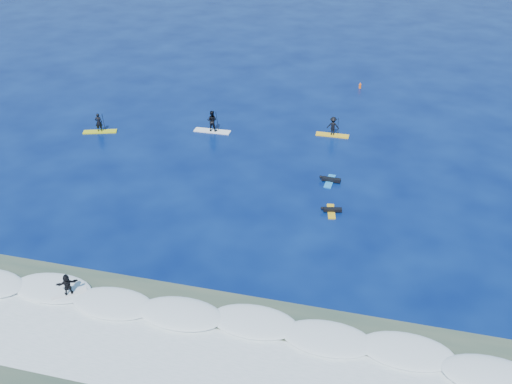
% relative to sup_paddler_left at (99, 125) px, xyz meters
% --- Properties ---
extents(ground, '(160.00, 160.00, 0.00)m').
position_rel_sup_paddler_left_xyz_m(ground, '(14.75, -10.99, -0.66)').
color(ground, '#030E40').
rests_on(ground, ground).
extents(shallow_water, '(90.00, 13.00, 0.01)m').
position_rel_sup_paddler_left_xyz_m(shallow_water, '(14.75, -24.99, -0.65)').
color(shallow_water, '#34473A').
rests_on(shallow_water, ground).
extents(breaking_wave, '(40.00, 6.00, 0.30)m').
position_rel_sup_paddler_left_xyz_m(breaking_wave, '(14.75, -20.99, -0.66)').
color(breaking_wave, white).
rests_on(breaking_wave, ground).
extents(whitewater, '(34.00, 5.00, 0.02)m').
position_rel_sup_paddler_left_xyz_m(whitewater, '(14.75, -23.99, -0.66)').
color(whitewater, silver).
rests_on(whitewater, ground).
extents(sup_paddler_left, '(3.08, 1.69, 2.11)m').
position_rel_sup_paddler_left_xyz_m(sup_paddler_left, '(0.00, 0.00, 0.00)').
color(sup_paddler_left, '#C9CF16').
rests_on(sup_paddler_left, ground).
extents(sup_paddler_center, '(3.36, 0.88, 2.35)m').
position_rel_sup_paddler_left_xyz_m(sup_paddler_center, '(9.91, 2.62, 0.22)').
color(sup_paddler_center, white).
rests_on(sup_paddler_center, ground).
extents(sup_paddler_right, '(2.96, 0.74, 2.08)m').
position_rel_sup_paddler_left_xyz_m(sup_paddler_right, '(20.68, 4.41, 0.15)').
color(sup_paddler_right, yellow).
rests_on(sup_paddler_right, ground).
extents(prone_paddler_near, '(1.51, 1.96, 0.40)m').
position_rel_sup_paddler_left_xyz_m(prone_paddler_near, '(22.29, -8.42, -0.52)').
color(prone_paddler_near, gold).
rests_on(prone_paddler_near, ground).
extents(prone_paddler_far, '(1.68, 2.13, 0.44)m').
position_rel_sup_paddler_left_xyz_m(prone_paddler_far, '(21.62, -4.12, -0.51)').
color(prone_paddler_far, '#1C81D5').
rests_on(prone_paddler_far, ground).
extents(wave_surfer, '(1.93, 1.57, 1.43)m').
position_rel_sup_paddler_left_xyz_m(wave_surfer, '(9.02, -21.07, 0.15)').
color(wave_surfer, white).
rests_on(wave_surfer, breaking_wave).
extents(marker_buoy, '(0.28, 0.28, 0.66)m').
position_rel_sup_paddler_left_xyz_m(marker_buoy, '(21.97, 17.35, -0.37)').
color(marker_buoy, '#F25C15').
rests_on(marker_buoy, ground).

